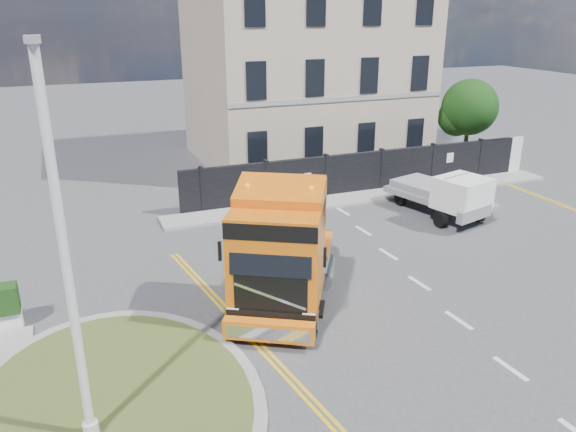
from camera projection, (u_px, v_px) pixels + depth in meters
name	position (u px, v px, depth m)	size (l,w,h in m)	color
ground	(333.00, 294.00, 17.72)	(120.00, 120.00, 0.00)	#424244
traffic_island	(113.00, 404.00, 12.64)	(6.80, 6.80, 0.17)	gray
hoarding_fence	(373.00, 171.00, 27.51)	(18.80, 0.25, 2.00)	black
georgian_building	(303.00, 59.00, 32.20)	(12.30, 10.30, 12.80)	#B2A28E
tree	(467.00, 110.00, 32.23)	(3.20, 3.20, 4.80)	#382619
pavement_far	(371.00, 196.00, 26.85)	(20.00, 1.60, 0.12)	gray
truck	(281.00, 255.00, 16.30)	(5.34, 6.84, 3.90)	black
flatbed_pickup	(453.00, 196.00, 23.64)	(3.11, 5.20, 2.01)	gray
lamppost_island	(65.00, 258.00, 10.21)	(0.25, 0.50, 8.06)	silver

